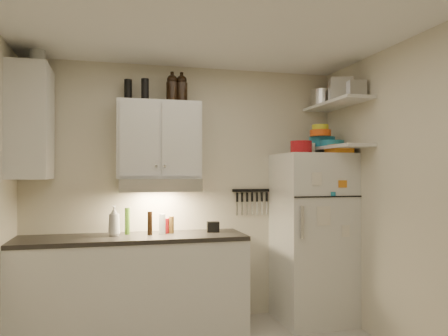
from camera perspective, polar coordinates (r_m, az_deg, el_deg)
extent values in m
cube|color=white|center=(3.23, -0.37, 19.38)|extent=(3.20, 3.00, 0.02)
cube|color=beige|center=(4.52, -5.00, -3.26)|extent=(3.20, 0.02, 2.60)
cube|color=beige|center=(3.77, 24.19, -3.70)|extent=(0.02, 3.00, 2.60)
cube|color=white|center=(4.28, -11.85, -15.04)|extent=(2.10, 0.60, 0.88)
cube|color=#282522|center=(4.19, -11.84, -8.94)|extent=(2.10, 0.62, 0.04)
cube|color=white|center=(4.31, -8.56, 3.61)|extent=(0.80, 0.33, 0.75)
cube|color=white|center=(4.23, -23.93, 5.45)|extent=(0.33, 0.55, 1.00)
cube|color=silver|center=(4.24, -8.48, -2.20)|extent=(0.76, 0.46, 0.12)
cube|color=silver|center=(4.60, 11.47, -8.82)|extent=(0.70, 0.68, 1.70)
cube|color=white|center=(4.58, 14.44, 8.09)|extent=(0.30, 0.95, 0.03)
cube|color=white|center=(4.54, 14.46, 2.59)|extent=(0.30, 0.95, 0.03)
cube|color=black|center=(4.66, 3.59, -2.94)|extent=(0.42, 0.02, 0.03)
cylinder|color=#AD141B|center=(4.42, 10.03, 2.69)|extent=(0.26, 0.26, 0.12)
cube|color=orange|center=(4.47, 14.78, 2.41)|extent=(0.21, 0.26, 0.08)
cylinder|color=silver|center=(4.54, 11.42, 2.51)|extent=(0.07, 0.07, 0.11)
cylinder|color=silver|center=(4.88, 12.78, 8.81)|extent=(0.31, 0.31, 0.18)
cube|color=#AAAAAD|center=(4.49, 14.99, 9.86)|extent=(0.27, 0.25, 0.21)
cube|color=#AAAAAD|center=(4.39, 16.83, 9.75)|extent=(0.19, 0.19, 0.16)
cylinder|color=teal|center=(4.68, 12.68, 3.32)|extent=(0.27, 0.27, 0.11)
cylinder|color=#EB5616|center=(4.59, 12.47, 4.47)|extent=(0.21, 0.21, 0.06)
cylinder|color=#CDD325|center=(4.60, 12.47, 5.20)|extent=(0.17, 0.17, 0.05)
cylinder|color=teal|center=(4.57, 13.90, 3.13)|extent=(0.30, 0.30, 0.06)
cylinder|color=black|center=(4.33, -10.28, 10.02)|extent=(0.09, 0.09, 0.21)
cylinder|color=black|center=(4.43, -12.42, 9.83)|extent=(0.08, 0.08, 0.22)
cylinder|color=silver|center=(4.33, -23.21, 13.23)|extent=(0.17, 0.17, 0.18)
imported|color=white|center=(4.20, -14.15, -6.47)|extent=(0.15, 0.15, 0.32)
cylinder|color=brown|center=(4.30, -6.89, -7.37)|extent=(0.06, 0.06, 0.16)
cylinder|color=#3D6B1A|center=(4.28, -12.51, -6.78)|extent=(0.06, 0.06, 0.25)
cylinder|color=black|center=(4.19, -9.66, -7.13)|extent=(0.06, 0.06, 0.22)
cylinder|color=silver|center=(4.26, -8.08, -7.25)|extent=(0.07, 0.07, 0.19)
cylinder|color=#AD141B|center=(4.30, -7.71, -7.48)|extent=(0.08, 0.08, 0.15)
cube|color=black|center=(4.36, -1.44, -7.69)|extent=(0.13, 0.10, 0.10)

